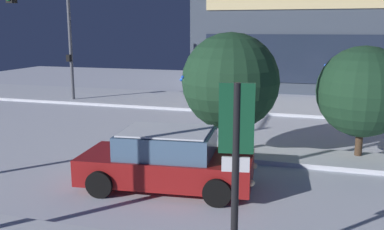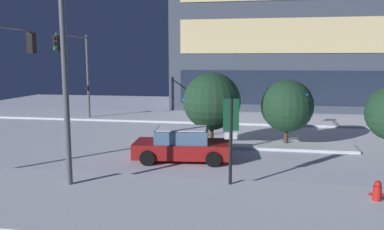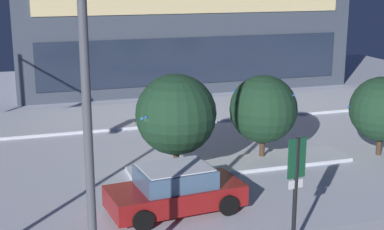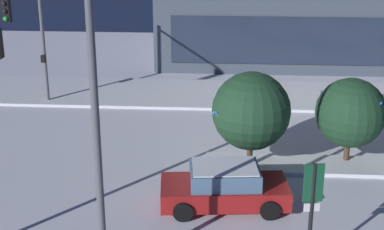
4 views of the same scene
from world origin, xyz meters
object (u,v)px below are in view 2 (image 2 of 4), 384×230
decorated_tree_median (212,101)px  fire_hydrant (377,193)px  parking_info_sign (231,131)px  decorated_tree_right_of_median (287,106)px  street_lamp_arched (77,39)px  traffic_light_corner_far_left (76,62)px  car_near (182,145)px

decorated_tree_median → fire_hydrant: bearing=-50.4°
parking_info_sign → decorated_tree_right_of_median: bearing=-27.7°
street_lamp_arched → traffic_light_corner_far_left: bearing=28.7°
traffic_light_corner_far_left → decorated_tree_right_of_median: size_ratio=1.82×
street_lamp_arched → decorated_tree_median: bearing=-29.9°
traffic_light_corner_far_left → fire_hydrant: (16.45, -13.20, -3.98)m
car_near → street_lamp_arched: bearing=-138.2°
fire_hydrant → decorated_tree_median: bearing=129.6°
car_near → parking_info_sign: bearing=-60.5°
car_near → street_lamp_arched: (-3.15, -3.45, 4.51)m
traffic_light_corner_far_left → street_lamp_arched: bearing=26.7°
decorated_tree_median → decorated_tree_right_of_median: decorated_tree_median is taller
car_near → fire_hydrant: size_ratio=5.77×
traffic_light_corner_far_left → parking_info_sign: 17.27m
parking_info_sign → decorated_tree_right_of_median: (2.41, 7.31, 0.08)m
car_near → traffic_light_corner_far_left: bearing=130.5°
parking_info_sign → decorated_tree_median: size_ratio=0.82×
car_near → traffic_light_corner_far_left: 13.51m
traffic_light_corner_far_left → decorated_tree_right_of_median: 15.26m
street_lamp_arched → fire_hydrant: street_lamp_arched is taller
decorated_tree_median → decorated_tree_right_of_median: bearing=11.4°
street_lamp_arched → decorated_tree_right_of_median: (7.96, 7.36, -3.11)m
street_lamp_arched → decorated_tree_median: street_lamp_arched is taller
fire_hydrant → car_near: bearing=149.1°
decorated_tree_right_of_median → fire_hydrant: bearing=-74.7°
car_near → decorated_tree_right_of_median: size_ratio=1.30×
fire_hydrant → parking_info_sign: (-4.64, 0.82, 1.66)m
parking_info_sign → street_lamp_arched: bearing=81.0°
street_lamp_arched → parking_info_sign: street_lamp_arched is taller
car_near → parking_info_sign: (2.40, -3.40, 1.32)m
street_lamp_arched → decorated_tree_median: size_ratio=2.07×
car_near → street_lamp_arched: street_lamp_arched is taller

